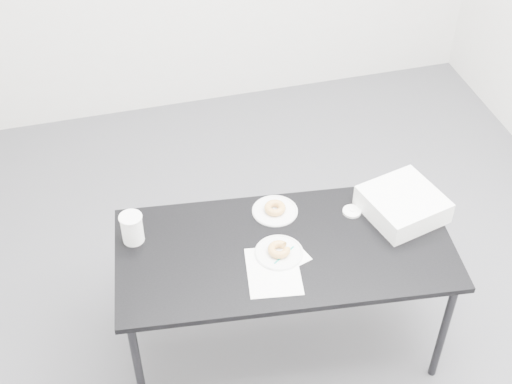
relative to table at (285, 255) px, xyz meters
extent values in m
plane|color=#4E4E53|center=(0.01, 0.20, -0.63)|extent=(4.00, 4.00, 0.00)
cube|color=black|center=(0.00, 0.00, 0.04)|extent=(1.57, 0.87, 0.03)
cylinder|color=black|center=(-0.72, -0.21, -0.30)|extent=(0.04, 0.04, 0.66)
cylinder|color=black|center=(-0.65, 0.37, -0.30)|extent=(0.04, 0.04, 0.66)
cylinder|color=black|center=(0.65, -0.37, -0.30)|extent=(0.04, 0.04, 0.66)
cylinder|color=black|center=(0.72, 0.21, -0.30)|extent=(0.04, 0.04, 0.66)
cube|color=white|center=(-0.09, -0.12, 0.05)|extent=(0.27, 0.32, 0.00)
cube|color=green|center=(0.00, -0.04, 0.06)|extent=(0.05, 0.05, 0.00)
cylinder|color=#0C887A|center=(-0.02, -0.05, 0.06)|extent=(0.12, 0.08, 0.01)
cube|color=white|center=(0.00, -0.05, 0.05)|extent=(0.19, 0.19, 0.00)
cylinder|color=silver|center=(-0.04, -0.03, 0.06)|extent=(0.21, 0.21, 0.01)
torus|color=#C8823F|center=(-0.04, -0.03, 0.08)|extent=(0.12, 0.12, 0.03)
cylinder|color=silver|center=(0.02, 0.23, 0.05)|extent=(0.21, 0.21, 0.01)
torus|color=#C8823F|center=(0.02, 0.23, 0.07)|extent=(0.14, 0.14, 0.03)
cylinder|color=white|center=(-0.64, 0.22, 0.12)|extent=(0.10, 0.10, 0.15)
cylinder|color=white|center=(0.37, 0.13, 0.06)|extent=(0.09, 0.09, 0.01)
cube|color=white|center=(0.59, 0.07, 0.11)|extent=(0.40, 0.40, 0.11)
camera|label=1|loc=(-0.69, -2.08, 2.35)|focal=50.00mm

